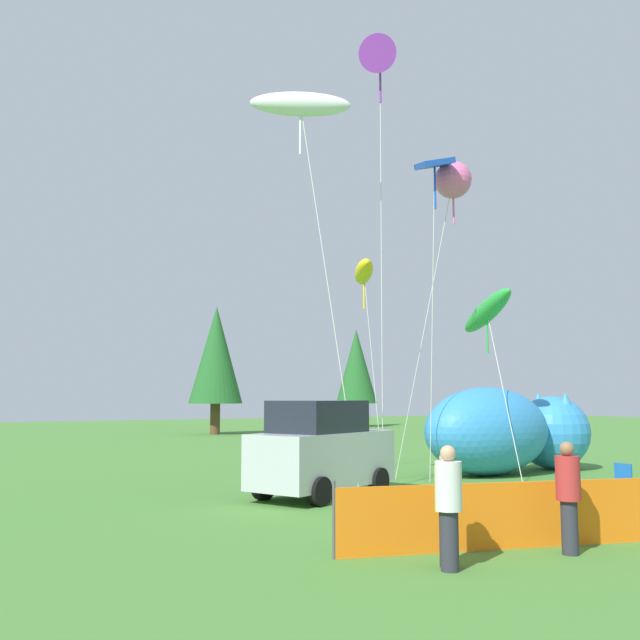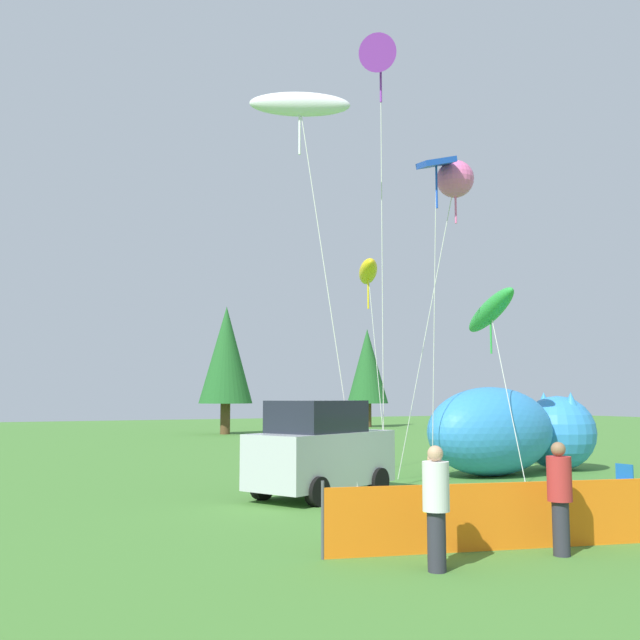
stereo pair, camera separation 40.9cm
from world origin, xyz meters
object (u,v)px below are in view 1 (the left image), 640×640
object	(u,v)px
kite_green_fish	(487,312)
kite_pink_octopus	(453,181)
kite_blue_box	(435,170)
spectator_in_red_shirt	(568,492)
kite_white_ghost	(301,105)
parked_car	(322,450)
inflatable_cat	(506,434)
kite_purple_delta	(380,58)
kite_yellow_hero	(364,272)
folding_chair	(620,479)
spectator_in_white_shirt	(449,502)
spectator_in_black_shirt	(447,503)

from	to	relation	value
kite_green_fish	kite_pink_octopus	world-z (taller)	kite_pink_octopus
kite_blue_box	spectator_in_red_shirt	bearing A→B (deg)	-113.79
spectator_in_red_shirt	kite_white_ghost	size ratio (longest dim) A/B	0.17
parked_car	kite_green_fish	distance (m)	7.71
inflatable_cat	kite_purple_delta	xyz separation A→B (m)	(-5.47, -1.53, 10.27)
kite_yellow_hero	kite_white_ghost	size ratio (longest dim) A/B	0.71
folding_chair	kite_yellow_hero	world-z (taller)	kite_yellow_hero
kite_yellow_hero	kite_pink_octopus	xyz separation A→B (m)	(0.07, -4.88, 1.93)
parked_car	folding_chair	xyz separation A→B (m)	(5.66, -3.78, -0.61)
spectator_in_white_shirt	kite_pink_octopus	distance (m)	12.73
spectator_in_red_shirt	kite_pink_octopus	distance (m)	11.78
spectator_in_white_shirt	kite_yellow_hero	bearing A→B (deg)	63.45
kite_pink_octopus	spectator_in_white_shirt	bearing A→B (deg)	-129.27
folding_chair	spectator_in_red_shirt	size ratio (longest dim) A/B	0.51
parked_car	kite_green_fish	size ratio (longest dim) A/B	0.73
parked_car	kite_blue_box	size ratio (longest dim) A/B	0.46
spectator_in_white_shirt	kite_white_ghost	distance (m)	11.49
kite_purple_delta	kite_blue_box	distance (m)	3.38
parked_car	kite_pink_octopus	xyz separation A→B (m)	(4.68, 0.75, 7.47)
spectator_in_red_shirt	kite_blue_box	size ratio (longest dim) A/B	0.18
kite_purple_delta	kite_yellow_hero	bearing A→B (deg)	63.48
parked_car	inflatable_cat	bearing A→B (deg)	-11.52
kite_yellow_hero	kite_pink_octopus	size ratio (longest dim) A/B	0.79
inflatable_cat	kite_white_ghost	size ratio (longest dim) A/B	0.67
kite_green_fish	kite_blue_box	size ratio (longest dim) A/B	0.63
folding_chair	spectator_in_red_shirt	world-z (taller)	spectator_in_red_shirt
spectator_in_red_shirt	kite_blue_box	distance (m)	11.46
spectator_in_red_shirt	kite_pink_octopus	bearing A→B (deg)	62.03
spectator_in_white_shirt	kite_green_fish	size ratio (longest dim) A/B	0.29
spectator_in_red_shirt	spectator_in_black_shirt	bearing A→B (deg)	173.54
kite_purple_delta	kite_yellow_hero	world-z (taller)	kite_purple_delta
kite_purple_delta	spectator_in_black_shirt	bearing A→B (deg)	-116.40
spectator_in_white_shirt	spectator_in_black_shirt	xyz separation A→B (m)	(0.13, 0.21, -0.06)
kite_green_fish	parked_car	bearing A→B (deg)	-166.66
spectator_in_red_shirt	kite_blue_box	bearing A→B (deg)	66.21
spectator_in_white_shirt	spectator_in_red_shirt	bearing A→B (deg)	-0.74
spectator_in_white_shirt	kite_green_fish	xyz separation A→B (m)	(8.28, 8.68, 4.02)
kite_green_fish	spectator_in_black_shirt	bearing A→B (deg)	-133.87
spectator_in_black_shirt	kite_yellow_hero	distance (m)	15.16
kite_blue_box	kite_purple_delta	bearing A→B (deg)	-174.57
folding_chair	spectator_in_white_shirt	size ratio (longest dim) A/B	0.50
parked_car	kite_blue_box	bearing A→B (deg)	-17.87
inflatable_cat	spectator_in_black_shirt	size ratio (longest dim) A/B	4.21
kite_green_fish	kite_purple_delta	distance (m)	8.05
inflatable_cat	kite_blue_box	distance (m)	8.39
parked_car	kite_purple_delta	world-z (taller)	kite_purple_delta
kite_pink_octopus	kite_white_ghost	distance (m)	5.28
spectator_in_black_shirt	kite_green_fish	xyz separation A→B (m)	(8.14, 8.47, 4.07)
folding_chair	inflatable_cat	size ratio (longest dim) A/B	0.13
spectator_in_black_shirt	kite_blue_box	bearing A→B (deg)	53.58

